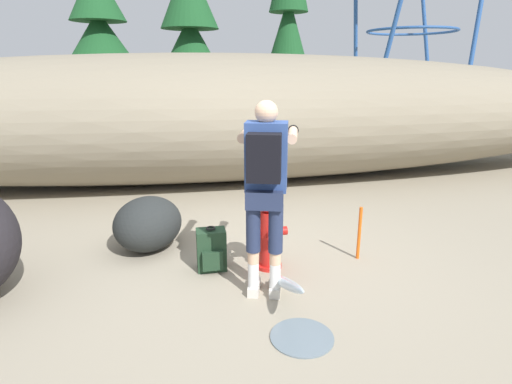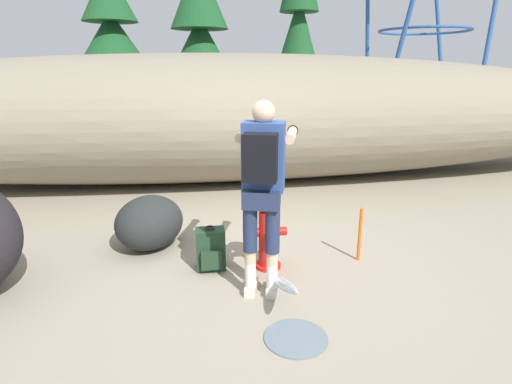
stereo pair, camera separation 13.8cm
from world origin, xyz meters
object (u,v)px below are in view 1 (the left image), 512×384
(fire_hydrant, at_px, (269,236))
(boulder_mid, at_px, (148,224))
(survey_stake, at_px, (359,233))
(utility_worker, at_px, (266,175))
(spare_backpack, at_px, (211,250))

(fire_hydrant, height_order, boulder_mid, fire_hydrant)
(survey_stake, bearing_deg, utility_worker, -157.21)
(fire_hydrant, relative_size, survey_stake, 1.29)
(boulder_mid, height_order, survey_stake, boulder_mid)
(fire_hydrant, relative_size, spare_backpack, 1.65)
(fire_hydrant, xyz_separation_m, boulder_mid, (-1.28, 0.73, -0.05))
(fire_hydrant, distance_m, spare_backpack, 0.62)
(fire_hydrant, bearing_deg, survey_stake, 1.42)
(utility_worker, relative_size, boulder_mid, 2.04)
(boulder_mid, bearing_deg, survey_stake, -17.02)
(fire_hydrant, bearing_deg, utility_worker, -106.80)
(utility_worker, relative_size, spare_backpack, 3.78)
(survey_stake, bearing_deg, spare_backpack, 178.60)
(utility_worker, xyz_separation_m, boulder_mid, (-1.14, 1.19, -0.82))
(fire_hydrant, height_order, utility_worker, utility_worker)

